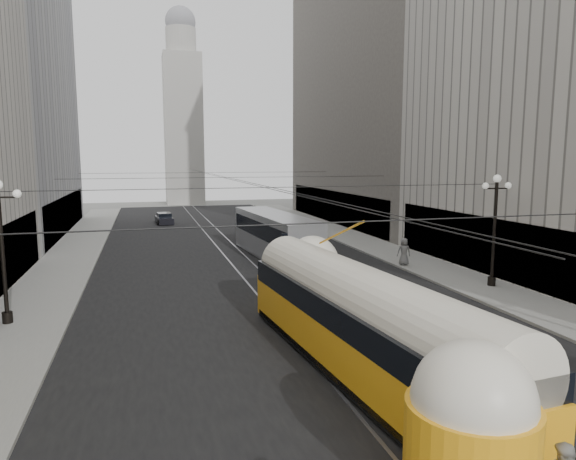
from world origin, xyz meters
TOP-DOWN VIEW (x-y plane):
  - road at (0.00, 32.50)m, footprint 20.00×85.00m
  - sidewalk_left at (-12.00, 36.00)m, footprint 4.00×72.00m
  - sidewalk_right at (12.00, 36.00)m, footprint 4.00×72.00m
  - rail_left at (-0.75, 32.50)m, footprint 0.12×85.00m
  - rail_right at (0.75, 32.50)m, footprint 0.12×85.00m
  - building_right_far at (20.00, 48.00)m, footprint 12.60×32.60m
  - distant_tower at (0.00, 80.00)m, footprint 6.00×6.00m
  - lamppost_left_mid at (-12.60, 18.00)m, footprint 1.86×0.44m
  - lamppost_right_mid at (12.60, 18.00)m, footprint 1.86×0.44m
  - catenary at (0.12, 31.49)m, footprint 25.00×72.00m
  - streetcar at (0.50, 9.16)m, footprint 4.10×17.24m
  - city_bus at (2.81, 30.19)m, footprint 3.71×13.21m
  - sedan_white_far at (4.11, 43.77)m, footprint 2.02×4.74m
  - sedan_dark_far at (-4.44, 53.43)m, footprint 2.03×4.13m
  - pedestrian_sidewalk_right at (10.50, 24.56)m, footprint 1.01×0.73m

SIDE VIEW (x-z plane):
  - road at x=0.00m, z-range -0.01..0.01m
  - rail_left at x=-0.75m, z-range -0.02..0.02m
  - rail_right at x=0.75m, z-range -0.02..0.02m
  - sidewalk_left at x=-12.00m, z-range 0.00..0.15m
  - sidewalk_right at x=12.00m, z-range 0.00..0.15m
  - sedan_dark_far at x=-4.44m, z-range -0.06..1.20m
  - sedan_white_far at x=4.11m, z-range -0.07..1.42m
  - pedestrian_sidewalk_right at x=10.50m, z-range 0.15..2.03m
  - city_bus at x=2.81m, z-range 0.16..3.47m
  - streetcar at x=0.50m, z-range -0.04..3.75m
  - lamppost_left_mid at x=-12.60m, z-range 0.56..6.93m
  - lamppost_right_mid at x=12.60m, z-range 0.56..6.93m
  - catenary at x=0.12m, z-range 5.77..6.00m
  - distant_tower at x=0.00m, z-range -0.71..30.65m
  - building_right_far at x=20.00m, z-range 0.01..32.61m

